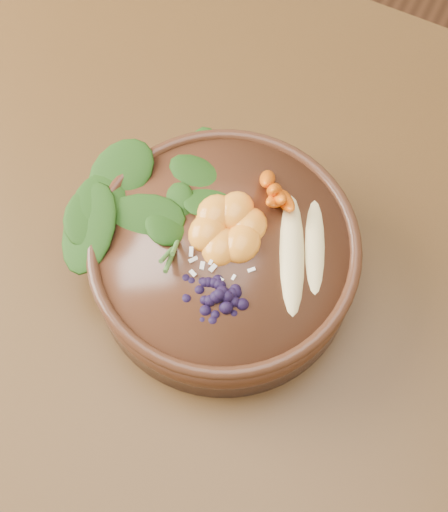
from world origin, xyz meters
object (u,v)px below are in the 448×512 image
(dining_table, at_px, (231,272))
(blueberry_pile, at_px, (219,290))
(banana_halves, at_px, (305,244))
(mandarin_cluster, at_px, (228,222))
(carrot_cluster, at_px, (283,167))
(kale_heap, at_px, (189,180))
(stoneware_bowl, at_px, (224,260))

(dining_table, distance_m, blueberry_pile, 0.22)
(banana_halves, height_order, mandarin_cluster, mandarin_cluster)
(carrot_cluster, bearing_deg, mandarin_cluster, -129.81)
(kale_heap, height_order, banana_halves, kale_heap)
(banana_halves, height_order, blueberry_pile, blueberry_pile)
(stoneware_bowl, xyz_separation_m, kale_heap, (-0.07, 0.04, 0.06))
(mandarin_cluster, bearing_deg, kale_heap, 157.48)
(carrot_cluster, bearing_deg, blueberry_pile, -109.55)
(carrot_cluster, bearing_deg, dining_table, -142.53)
(stoneware_bowl, bearing_deg, carrot_cluster, 75.57)
(kale_heap, relative_size, blueberry_pile, 1.42)
(carrot_cluster, xyz_separation_m, blueberry_pile, (-0.00, -0.15, -0.02))
(banana_halves, xyz_separation_m, blueberry_pile, (-0.06, -0.09, 0.01))
(dining_table, xyz_separation_m, kale_heap, (-0.06, 0.00, 0.20))
(dining_table, xyz_separation_m, stoneware_bowl, (0.01, -0.04, 0.13))
(dining_table, bearing_deg, stoneware_bowl, -75.76)
(banana_halves, relative_size, mandarin_cluster, 1.82)
(carrot_cluster, distance_m, mandarin_cluster, 0.09)
(dining_table, xyz_separation_m, banana_halves, (0.09, -0.01, 0.19))
(blueberry_pile, bearing_deg, mandarin_cluster, 110.00)
(blueberry_pile, bearing_deg, dining_table, 108.93)
(kale_heap, bearing_deg, carrot_cluster, 29.78)
(dining_table, xyz_separation_m, mandarin_cluster, (0.01, -0.02, 0.19))
(carrot_cluster, bearing_deg, banana_halves, -66.94)
(stoneware_bowl, bearing_deg, mandarin_cluster, 102.92)
(stoneware_bowl, height_order, carrot_cluster, carrot_cluster)
(kale_heap, height_order, mandarin_cluster, kale_heap)
(banana_halves, bearing_deg, dining_table, 155.21)
(stoneware_bowl, distance_m, carrot_cluster, 0.13)
(carrot_cluster, relative_size, blueberry_pile, 0.60)
(stoneware_bowl, height_order, banana_halves, banana_halves)
(mandarin_cluster, bearing_deg, dining_table, 105.28)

